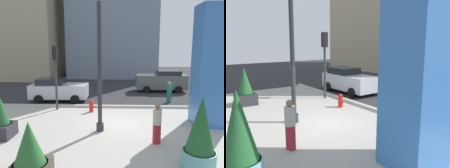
# 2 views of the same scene
# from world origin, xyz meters

# --- Properties ---
(ground_plane) EXTENTS (60.00, 60.00, 0.00)m
(ground_plane) POSITION_xyz_m (0.00, 4.00, 0.00)
(ground_plane) COLOR #2D2D30
(plaza_pavement) EXTENTS (18.00, 10.00, 0.02)m
(plaza_pavement) POSITION_xyz_m (0.00, -2.00, 0.00)
(plaza_pavement) COLOR #ADA89E
(plaza_pavement) RESTS_ON ground_plane
(curb_strip) EXTENTS (18.00, 0.24, 0.16)m
(curb_strip) POSITION_xyz_m (0.00, 3.12, 0.08)
(curb_strip) COLOR #B7B2A8
(curb_strip) RESTS_ON ground_plane
(lamp_post) EXTENTS (0.44, 0.44, 6.32)m
(lamp_post) POSITION_xyz_m (-0.98, -1.07, 3.08)
(lamp_post) COLOR #2D2D33
(lamp_post) RESTS_ON ground_plane
(art_pillar_blue) EXTENTS (1.51, 1.51, 6.09)m
(art_pillar_blue) POSITION_xyz_m (4.54, 0.10, 3.05)
(art_pillar_blue) COLOR #3870BC
(art_pillar_blue) RESTS_ON ground_plane
(potted_plant_mid_plaza) EXTENTS (1.10, 1.10, 2.50)m
(potted_plant_mid_plaza) POSITION_xyz_m (2.61, -4.25, 1.16)
(potted_plant_mid_plaza) COLOR #6BB2B2
(potted_plant_mid_plaza) RESTS_ON ground_plane
(potted_plant_by_pillar) EXTENTS (1.08, 1.08, 2.14)m
(potted_plant_by_pillar) POSITION_xyz_m (-5.37, -1.99, 0.92)
(potted_plant_by_pillar) COLOR #2D2D33
(potted_plant_by_pillar) RESTS_ON ground_plane
(fire_hydrant) EXTENTS (0.36, 0.26, 0.75)m
(fire_hydrant) POSITION_xyz_m (-1.83, 2.09, 0.37)
(fire_hydrant) COLOR red
(fire_hydrant) RESTS_ON ground_plane
(traffic_light_far_side) EXTENTS (0.28, 0.42, 4.10)m
(traffic_light_far_side) POSITION_xyz_m (-4.13, 2.55, 2.80)
(traffic_light_far_side) COLOR #333833
(traffic_light_far_side) RESTS_ON ground_plane
(car_intersection) EXTENTS (4.27, 2.09, 1.71)m
(car_intersection) POSITION_xyz_m (-4.69, 4.85, 0.86)
(car_intersection) COLOR silver
(car_intersection) RESTS_ON ground_plane
(pedestrian_crossing) EXTENTS (0.44, 0.44, 1.74)m
(pedestrian_crossing) POSITION_xyz_m (1.52, -2.39, 0.97)
(pedestrian_crossing) COLOR maroon
(pedestrian_crossing) RESTS_ON ground_plane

